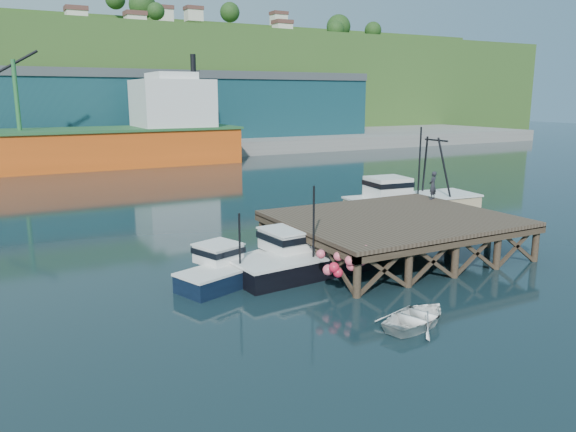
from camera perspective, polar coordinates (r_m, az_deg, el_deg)
ground at (r=28.60m, az=1.85°, el=-5.29°), size 300.00×300.00×0.00m
wharf at (r=31.01m, az=10.87°, el=-0.41°), size 12.00×10.00×2.62m
far_quay at (r=94.86m, az=-20.10°, el=6.85°), size 160.00×40.00×2.00m
warehouse_mid at (r=89.64m, az=-19.87°, el=10.13°), size 28.00×16.00×9.00m
warehouse_right at (r=98.80m, az=-2.13°, el=10.95°), size 30.00×16.00×9.00m
cargo_ship at (r=71.94m, az=-24.27°, el=6.91°), size 55.50×10.00×13.75m
hillside at (r=124.34m, az=-22.58°, el=12.38°), size 220.00×50.00×22.00m
boat_navy at (r=26.43m, az=-6.04°, el=-5.28°), size 5.80×3.91×3.41m
boat_black at (r=27.57m, az=1.33°, el=-4.17°), size 7.46×6.24×4.48m
trawler at (r=40.44m, az=12.35°, el=1.55°), size 9.90×4.35×6.44m
dinghy at (r=22.16m, az=12.99°, el=-9.97°), size 3.90×3.26×0.69m
dockworker at (r=36.58m, az=14.49°, el=3.03°), size 0.76×0.65×1.77m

